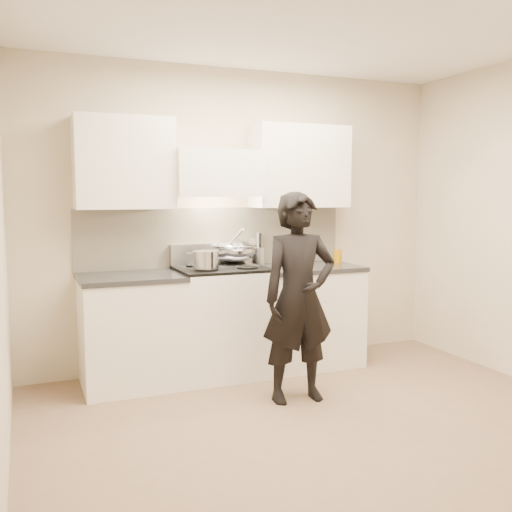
# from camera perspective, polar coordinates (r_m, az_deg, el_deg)

# --- Properties ---
(ground_plane) EXTENTS (4.00, 4.00, 0.00)m
(ground_plane) POSITION_cam_1_polar(r_m,az_deg,el_deg) (4.02, 7.75, -16.87)
(ground_plane) COLOR #83684E
(room_shell) EXTENTS (4.04, 3.54, 2.70)m
(room_shell) POSITION_cam_1_polar(r_m,az_deg,el_deg) (4.00, 4.69, 6.56)
(room_shell) COLOR beige
(room_shell) RESTS_ON ground
(stove) EXTENTS (0.76, 0.65, 0.96)m
(stove) POSITION_cam_1_polar(r_m,az_deg,el_deg) (5.00, -3.45, -6.48)
(stove) COLOR white
(stove) RESTS_ON ground
(counter_right) EXTENTS (0.92, 0.67, 0.92)m
(counter_right) POSITION_cam_1_polar(r_m,az_deg,el_deg) (5.32, 5.08, -5.87)
(counter_right) COLOR white
(counter_right) RESTS_ON ground
(counter_left) EXTENTS (0.82, 0.67, 0.92)m
(counter_left) POSITION_cam_1_polar(r_m,az_deg,el_deg) (4.82, -12.34, -7.28)
(counter_left) COLOR white
(counter_left) RESTS_ON ground
(wok) EXTENTS (0.41, 0.50, 0.33)m
(wok) POSITION_cam_1_polar(r_m,az_deg,el_deg) (5.09, -2.25, 0.53)
(wok) COLOR #AEAFBE
(wok) RESTS_ON stove
(stock_pot) EXTENTS (0.30, 0.27, 0.15)m
(stock_pot) POSITION_cam_1_polar(r_m,az_deg,el_deg) (4.75, -5.04, -0.35)
(stock_pot) COLOR #AEAFBE
(stock_pot) RESTS_ON stove
(utensil_crock) EXTENTS (0.11, 0.11, 0.30)m
(utensil_crock) POSITION_cam_1_polar(r_m,az_deg,el_deg) (5.30, 0.31, 0.14)
(utensil_crock) COLOR #BABABB
(utensil_crock) RESTS_ON counter_right
(spice_jar) EXTENTS (0.04, 0.04, 0.09)m
(spice_jar) POSITION_cam_1_polar(r_m,az_deg,el_deg) (5.39, 3.21, -0.27)
(spice_jar) COLOR #C46E1A
(spice_jar) RESTS_ON counter_right
(oil_glass) EXTENTS (0.07, 0.07, 0.13)m
(oil_glass) POSITION_cam_1_polar(r_m,az_deg,el_deg) (5.48, 8.18, -0.01)
(oil_glass) COLOR #A96D02
(oil_glass) RESTS_ON counter_right
(person) EXTENTS (0.60, 0.41, 1.59)m
(person) POSITION_cam_1_polar(r_m,az_deg,el_deg) (4.32, 4.32, -4.16)
(person) COLOR black
(person) RESTS_ON ground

